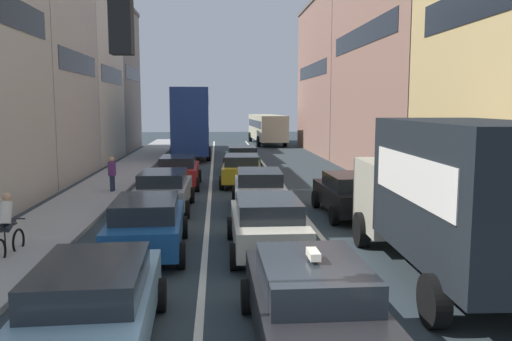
{
  "coord_description": "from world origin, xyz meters",
  "views": [
    {
      "loc": [
        -1.34,
        -6.14,
        3.89
      ],
      "look_at": [
        0.0,
        12.0,
        1.6
      ],
      "focal_mm": 36.59,
      "sensor_mm": 36.0,
      "label": 1
    }
  ],
  "objects_px": {
    "wagon_left_lane_second": "(147,224)",
    "pedestrian_near_kerb": "(112,173)",
    "sedan_left_lane_front": "(94,303)",
    "sedan_centre_lane_fifth": "(242,158)",
    "coupe_centre_lane_fourth": "(242,169)",
    "taxi_centre_lane_front": "(311,300)",
    "removalist_box_truck": "(451,194)",
    "sedan_centre_lane_second": "(267,223)",
    "cyclist_on_sidewalk": "(7,227)",
    "sedan_right_lane_behind_truck": "(350,193)",
    "hatchback_centre_lane_third": "(259,188)",
    "sedan_left_lane_fourth": "(178,170)",
    "bus_far_queue_secondary": "(267,126)",
    "bus_mid_queue_primary": "(191,119)",
    "sedan_left_lane_third": "(164,190)"
  },
  "relations": [
    {
      "from": "pedestrian_near_kerb",
      "to": "removalist_box_truck",
      "type": "bearing_deg",
      "value": -43.56
    },
    {
      "from": "taxi_centre_lane_front",
      "to": "coupe_centre_lane_fourth",
      "type": "xyz_separation_m",
      "value": [
        -0.3,
        17.31,
        -0.0
      ]
    },
    {
      "from": "cyclist_on_sidewalk",
      "to": "bus_mid_queue_primary",
      "type": "bearing_deg",
      "value": -3.48
    },
    {
      "from": "sedan_centre_lane_second",
      "to": "sedan_left_lane_third",
      "type": "relative_size",
      "value": 1.0
    },
    {
      "from": "cyclist_on_sidewalk",
      "to": "sedan_right_lane_behind_truck",
      "type": "bearing_deg",
      "value": -61.32
    },
    {
      "from": "sedan_centre_lane_second",
      "to": "sedan_left_lane_third",
      "type": "distance_m",
      "value": 6.63
    },
    {
      "from": "coupe_centre_lane_fourth",
      "to": "cyclist_on_sidewalk",
      "type": "distance_m",
      "value": 13.63
    },
    {
      "from": "sedan_centre_lane_second",
      "to": "cyclist_on_sidewalk",
      "type": "xyz_separation_m",
      "value": [
        -6.56,
        -0.22,
        0.05
      ]
    },
    {
      "from": "taxi_centre_lane_front",
      "to": "sedan_left_lane_fourth",
      "type": "xyz_separation_m",
      "value": [
        -3.33,
        16.93,
        -0.0
      ]
    },
    {
      "from": "wagon_left_lane_second",
      "to": "sedan_left_lane_fourth",
      "type": "relative_size",
      "value": 1.01
    },
    {
      "from": "taxi_centre_lane_front",
      "to": "sedan_left_lane_front",
      "type": "xyz_separation_m",
      "value": [
        -3.43,
        0.16,
        -0.0
      ]
    },
    {
      "from": "taxi_centre_lane_front",
      "to": "hatchback_centre_lane_third",
      "type": "bearing_deg",
      "value": -0.88
    },
    {
      "from": "sedan_centre_lane_fifth",
      "to": "bus_mid_queue_primary",
      "type": "distance_m",
      "value": 9.84
    },
    {
      "from": "sedan_left_lane_front",
      "to": "sedan_centre_lane_fifth",
      "type": "distance_m",
      "value": 22.69
    },
    {
      "from": "removalist_box_truck",
      "to": "sedan_left_lane_third",
      "type": "bearing_deg",
      "value": 42.04
    },
    {
      "from": "taxi_centre_lane_front",
      "to": "wagon_left_lane_second",
      "type": "relative_size",
      "value": 0.99
    },
    {
      "from": "sedan_centre_lane_second",
      "to": "wagon_left_lane_second",
      "type": "height_order",
      "value": "same"
    },
    {
      "from": "sedan_right_lane_behind_truck",
      "to": "pedestrian_near_kerb",
      "type": "height_order",
      "value": "pedestrian_near_kerb"
    },
    {
      "from": "sedan_left_lane_front",
      "to": "sedan_right_lane_behind_truck",
      "type": "xyz_separation_m",
      "value": [
        6.63,
        9.77,
        0.0
      ]
    },
    {
      "from": "removalist_box_truck",
      "to": "hatchback_centre_lane_third",
      "type": "height_order",
      "value": "removalist_box_truck"
    },
    {
      "from": "wagon_left_lane_second",
      "to": "pedestrian_near_kerb",
      "type": "bearing_deg",
      "value": 14.04
    },
    {
      "from": "sedan_right_lane_behind_truck",
      "to": "wagon_left_lane_second",
      "type": "bearing_deg",
      "value": 122.07
    },
    {
      "from": "sedan_left_lane_third",
      "to": "sedan_left_lane_fourth",
      "type": "xyz_separation_m",
      "value": [
        0.13,
        5.66,
        0.0
      ]
    },
    {
      "from": "coupe_centre_lane_fourth",
      "to": "wagon_left_lane_second",
      "type": "bearing_deg",
      "value": 168.41
    },
    {
      "from": "sedan_left_lane_third",
      "to": "bus_mid_queue_primary",
      "type": "bearing_deg",
      "value": 0.71
    },
    {
      "from": "sedan_centre_lane_fifth",
      "to": "pedestrian_near_kerb",
      "type": "distance_m",
      "value": 9.62
    },
    {
      "from": "removalist_box_truck",
      "to": "sedan_right_lane_behind_truck",
      "type": "relative_size",
      "value": 1.8
    },
    {
      "from": "removalist_box_truck",
      "to": "bus_mid_queue_primary",
      "type": "distance_m",
      "value": 29.56
    },
    {
      "from": "removalist_box_truck",
      "to": "cyclist_on_sidewalk",
      "type": "height_order",
      "value": "removalist_box_truck"
    },
    {
      "from": "hatchback_centre_lane_third",
      "to": "sedan_left_lane_fourth",
      "type": "distance_m",
      "value": 6.59
    },
    {
      "from": "wagon_left_lane_second",
      "to": "pedestrian_near_kerb",
      "type": "xyz_separation_m",
      "value": [
        -2.74,
        9.43,
        0.15
      ]
    },
    {
      "from": "sedan_centre_lane_fifth",
      "to": "bus_far_queue_secondary",
      "type": "bearing_deg",
      "value": -10.64
    },
    {
      "from": "sedan_centre_lane_second",
      "to": "sedan_left_lane_fourth",
      "type": "xyz_separation_m",
      "value": [
        -3.16,
        11.42,
        0.0
      ]
    },
    {
      "from": "sedan_right_lane_behind_truck",
      "to": "bus_far_queue_secondary",
      "type": "relative_size",
      "value": 0.41
    },
    {
      "from": "taxi_centre_lane_front",
      "to": "hatchback_centre_lane_third",
      "type": "relative_size",
      "value": 0.99
    },
    {
      "from": "sedan_left_lane_fourth",
      "to": "cyclist_on_sidewalk",
      "type": "xyz_separation_m",
      "value": [
        -3.4,
        -11.64,
        0.05
      ]
    },
    {
      "from": "sedan_left_lane_front",
      "to": "sedan_centre_lane_second",
      "type": "relative_size",
      "value": 1.02
    },
    {
      "from": "coupe_centre_lane_fourth",
      "to": "taxi_centre_lane_front",
      "type": "bearing_deg",
      "value": -175.96
    },
    {
      "from": "bus_mid_queue_primary",
      "to": "cyclist_on_sidewalk",
      "type": "height_order",
      "value": "bus_mid_queue_primary"
    },
    {
      "from": "taxi_centre_lane_front",
      "to": "sedan_left_lane_front",
      "type": "distance_m",
      "value": 3.44
    },
    {
      "from": "sedan_left_lane_third",
      "to": "bus_mid_queue_primary",
      "type": "height_order",
      "value": "bus_mid_queue_primary"
    },
    {
      "from": "removalist_box_truck",
      "to": "pedestrian_near_kerb",
      "type": "height_order",
      "value": "removalist_box_truck"
    },
    {
      "from": "sedan_centre_lane_second",
      "to": "sedan_left_lane_front",
      "type": "bearing_deg",
      "value": 148.54
    },
    {
      "from": "sedan_left_lane_front",
      "to": "bus_mid_queue_primary",
      "type": "height_order",
      "value": "bus_mid_queue_primary"
    },
    {
      "from": "taxi_centre_lane_front",
      "to": "coupe_centre_lane_fourth",
      "type": "height_order",
      "value": "taxi_centre_lane_front"
    },
    {
      "from": "coupe_centre_lane_fourth",
      "to": "sedan_centre_lane_fifth",
      "type": "relative_size",
      "value": 1.01
    },
    {
      "from": "sedan_left_lane_third",
      "to": "pedestrian_near_kerb",
      "type": "distance_m",
      "value": 4.65
    },
    {
      "from": "sedan_centre_lane_second",
      "to": "bus_far_queue_secondary",
      "type": "height_order",
      "value": "bus_far_queue_secondary"
    },
    {
      "from": "cyclist_on_sidewalk",
      "to": "sedan_left_lane_third",
      "type": "bearing_deg",
      "value": -25.11
    },
    {
      "from": "sedan_left_lane_fourth",
      "to": "sedan_right_lane_behind_truck",
      "type": "distance_m",
      "value": 9.57
    }
  ]
}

